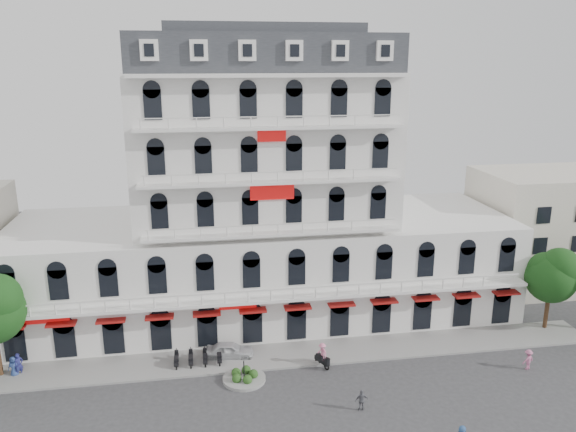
# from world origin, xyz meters

# --- Properties ---
(ground) EXTENTS (120.00, 120.00, 0.00)m
(ground) POSITION_xyz_m (0.00, 0.00, 0.00)
(ground) COLOR #38383A
(ground) RESTS_ON ground
(sidewalk) EXTENTS (53.00, 4.00, 0.16)m
(sidewalk) POSITION_xyz_m (0.00, 9.00, 0.08)
(sidewalk) COLOR gray
(sidewalk) RESTS_ON ground
(main_building) EXTENTS (45.00, 15.00, 25.80)m
(main_building) POSITION_xyz_m (0.00, 18.00, 9.96)
(main_building) COLOR silver
(main_building) RESTS_ON ground
(flank_building_east) EXTENTS (14.00, 10.00, 12.00)m
(flank_building_east) POSITION_xyz_m (30.00, 20.00, 6.00)
(flank_building_east) COLOR beige
(flank_building_east) RESTS_ON ground
(traffic_island) EXTENTS (3.20, 3.20, 1.60)m
(traffic_island) POSITION_xyz_m (-3.00, 6.00, 0.26)
(traffic_island) COLOR gray
(traffic_island) RESTS_ON ground
(parked_scooter_row) EXTENTS (4.40, 1.80, 1.10)m
(parked_scooter_row) POSITION_xyz_m (-6.35, 8.80, 0.00)
(parked_scooter_row) COLOR black
(parked_scooter_row) RESTS_ON ground
(tree_east_inner) EXTENTS (4.40, 4.37, 7.57)m
(tree_east_inner) POSITION_xyz_m (24.05, 9.98, 5.21)
(tree_east_inner) COLOR #382314
(tree_east_inner) RESTS_ON ground
(parked_car) EXTENTS (3.96, 2.01, 1.29)m
(parked_car) POSITION_xyz_m (-3.83, 9.50, 0.65)
(parked_car) COLOR silver
(parked_car) RESTS_ON ground
(rider_center) EXTENTS (0.97, 1.58, 2.02)m
(rider_center) POSITION_xyz_m (3.14, 6.95, 1.05)
(rider_center) COLOR black
(rider_center) RESTS_ON ground
(pedestrian_left) EXTENTS (0.89, 0.67, 1.64)m
(pedestrian_left) POSITION_xyz_m (-20.00, 9.32, 0.82)
(pedestrian_left) COLOR navy
(pedestrian_left) RESTS_ON ground
(pedestrian_mid) EXTENTS (0.90, 0.40, 1.52)m
(pedestrian_mid) POSITION_xyz_m (4.55, 1.03, 0.76)
(pedestrian_mid) COLOR slate
(pedestrian_mid) RESTS_ON ground
(pedestrian_right) EXTENTS (1.18, 0.91, 1.62)m
(pedestrian_right) POSITION_xyz_m (18.67, 4.07, 0.81)
(pedestrian_right) COLOR #C0668F
(pedestrian_right) RESTS_ON ground
(pedestrian_far) EXTENTS (0.78, 0.78, 1.82)m
(pedestrian_far) POSITION_xyz_m (-19.62, 9.39, 0.91)
(pedestrian_far) COLOR navy
(pedestrian_far) RESTS_ON ground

